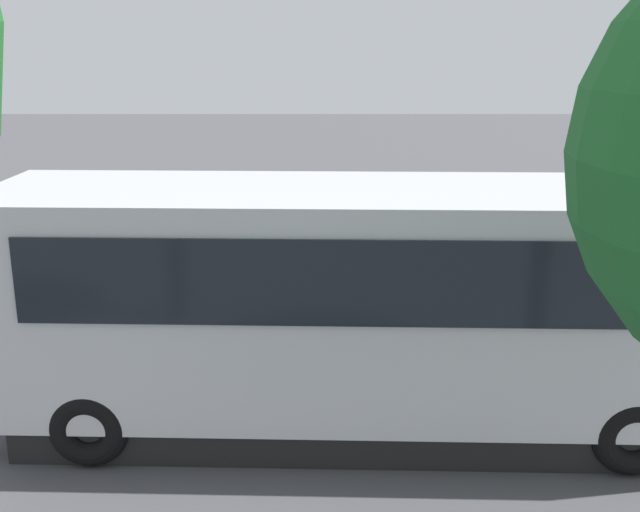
{
  "coord_description": "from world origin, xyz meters",
  "views": [
    {
      "loc": [
        1.04,
        14.54,
        5.03
      ],
      "look_at": [
        1.04,
        0.61,
        1.1
      ],
      "focal_mm": 43.2,
      "sensor_mm": 36.0,
      "label": 1
    }
  ],
  "objects_px": {
    "spectator_far_left": "(409,289)",
    "parked_motorcycle_silver": "(171,334)",
    "traffic_cone": "(374,279)",
    "spectator_centre": "(262,296)",
    "stunt_motorcycle": "(281,228)",
    "spectator_left": "(330,296)",
    "tour_bus": "(357,310)"
  },
  "relations": [
    {
      "from": "spectator_centre",
      "to": "stunt_motorcycle",
      "type": "height_order",
      "value": "stunt_motorcycle"
    },
    {
      "from": "spectator_centre",
      "to": "stunt_motorcycle",
      "type": "bearing_deg",
      "value": -91.24
    },
    {
      "from": "parked_motorcycle_silver",
      "to": "stunt_motorcycle",
      "type": "xyz_separation_m",
      "value": [
        -1.54,
        -4.82,
        0.58
      ]
    },
    {
      "from": "spectator_centre",
      "to": "stunt_motorcycle",
      "type": "distance_m",
      "value": 4.42
    },
    {
      "from": "stunt_motorcycle",
      "to": "traffic_cone",
      "type": "relative_size",
      "value": 3.05
    },
    {
      "from": "tour_bus",
      "to": "spectator_centre",
      "type": "distance_m",
      "value": 2.94
    },
    {
      "from": "traffic_cone",
      "to": "tour_bus",
      "type": "bearing_deg",
      "value": 83.55
    },
    {
      "from": "spectator_far_left",
      "to": "spectator_left",
      "type": "xyz_separation_m",
      "value": [
        1.33,
        0.41,
        0.01
      ]
    },
    {
      "from": "tour_bus",
      "to": "spectator_centre",
      "type": "relative_size",
      "value": 5.6
    },
    {
      "from": "spectator_far_left",
      "to": "traffic_cone",
      "type": "xyz_separation_m",
      "value": [
        0.39,
        -2.71,
        -0.67
      ]
    },
    {
      "from": "tour_bus",
      "to": "traffic_cone",
      "type": "bearing_deg",
      "value": -96.45
    },
    {
      "from": "spectator_centre",
      "to": "stunt_motorcycle",
      "type": "xyz_separation_m",
      "value": [
        -0.1,
        -4.42,
        0.07
      ]
    },
    {
      "from": "spectator_far_left",
      "to": "spectator_centre",
      "type": "distance_m",
      "value": 2.47
    },
    {
      "from": "spectator_left",
      "to": "traffic_cone",
      "type": "bearing_deg",
      "value": -106.79
    },
    {
      "from": "stunt_motorcycle",
      "to": "traffic_cone",
      "type": "height_order",
      "value": "stunt_motorcycle"
    },
    {
      "from": "spectator_far_left",
      "to": "spectator_left",
      "type": "height_order",
      "value": "spectator_left"
    },
    {
      "from": "spectator_far_left",
      "to": "spectator_centre",
      "type": "bearing_deg",
      "value": 9.14
    },
    {
      "from": "tour_bus",
      "to": "spectator_left",
      "type": "relative_size",
      "value": 5.61
    },
    {
      "from": "spectator_centre",
      "to": "parked_motorcycle_silver",
      "type": "bearing_deg",
      "value": 15.49
    },
    {
      "from": "spectator_centre",
      "to": "stunt_motorcycle",
      "type": "relative_size",
      "value": 0.87
    },
    {
      "from": "spectator_far_left",
      "to": "stunt_motorcycle",
      "type": "xyz_separation_m",
      "value": [
        2.35,
        -4.03,
        0.08
      ]
    },
    {
      "from": "tour_bus",
      "to": "spectator_left",
      "type": "xyz_separation_m",
      "value": [
        0.31,
        -2.48,
        -0.66
      ]
    },
    {
      "from": "stunt_motorcycle",
      "to": "traffic_cone",
      "type": "distance_m",
      "value": 2.48
    },
    {
      "from": "spectator_far_left",
      "to": "parked_motorcycle_silver",
      "type": "height_order",
      "value": "spectator_far_left"
    },
    {
      "from": "traffic_cone",
      "to": "spectator_left",
      "type": "bearing_deg",
      "value": 73.21
    },
    {
      "from": "spectator_centre",
      "to": "tour_bus",
      "type": "bearing_deg",
      "value": 119.63
    },
    {
      "from": "tour_bus",
      "to": "spectator_left",
      "type": "bearing_deg",
      "value": -82.9
    },
    {
      "from": "spectator_left",
      "to": "traffic_cone",
      "type": "relative_size",
      "value": 2.65
    },
    {
      "from": "spectator_left",
      "to": "traffic_cone",
      "type": "height_order",
      "value": "spectator_left"
    },
    {
      "from": "tour_bus",
      "to": "traffic_cone",
      "type": "relative_size",
      "value": 14.88
    },
    {
      "from": "tour_bus",
      "to": "parked_motorcycle_silver",
      "type": "relative_size",
      "value": 4.57
    },
    {
      "from": "tour_bus",
      "to": "traffic_cone",
      "type": "xyz_separation_m",
      "value": [
        -0.63,
        -5.6,
        -1.34
      ]
    }
  ]
}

